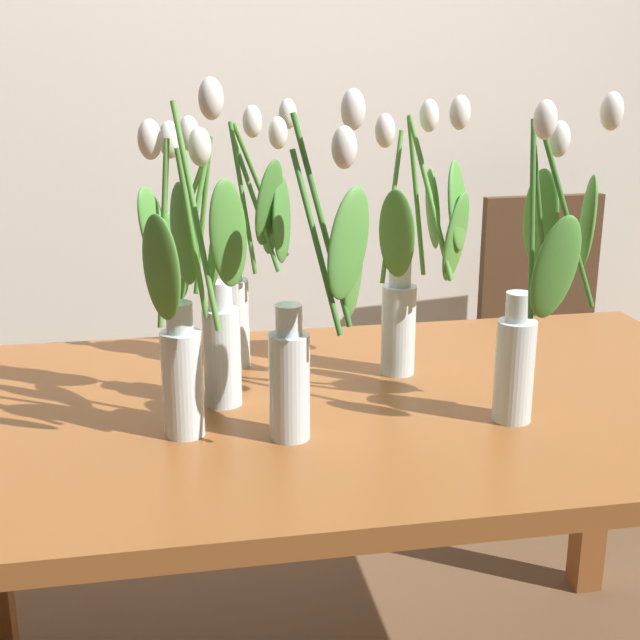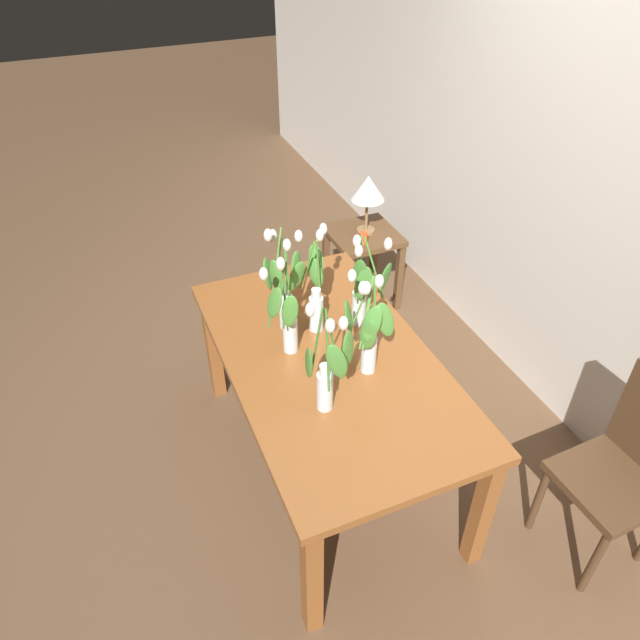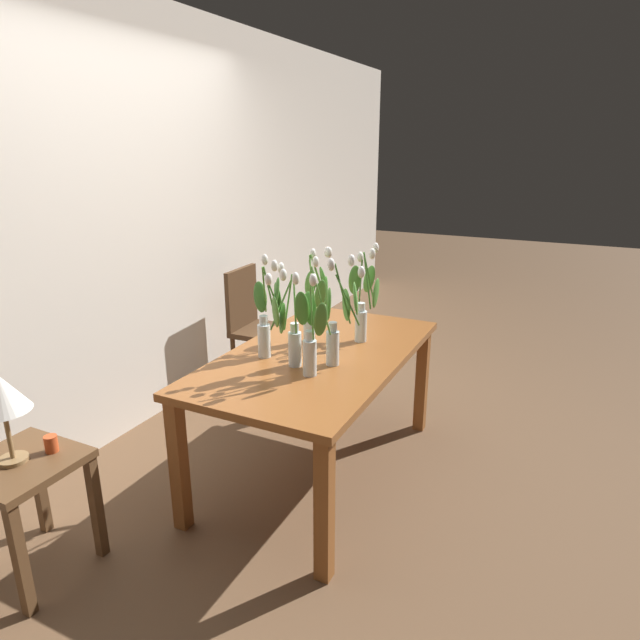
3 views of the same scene
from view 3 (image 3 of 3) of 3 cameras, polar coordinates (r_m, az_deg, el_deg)
The scene contains 13 objects.
ground_plane at distance 3.33m, azimuth -0.14°, elevation -15.34°, with size 18.00×18.00×0.00m, color brown.
room_wall_rear at distance 3.66m, azimuth -20.43°, elevation 9.30°, with size 9.00×0.10×2.70m, color silver.
dining_table at distance 3.03m, azimuth -0.15°, elevation -5.01°, with size 1.60×0.90×0.74m.
tulip_vase_0 at distance 2.64m, azimuth -0.64°, elevation -1.48°, with size 0.18×0.20×0.58m.
tulip_vase_1 at distance 2.91m, azimuth -5.50°, elevation 0.18°, with size 0.18×0.20×0.53m.
tulip_vase_2 at distance 2.72m, azimuth -3.04°, elevation -1.08°, with size 0.19×0.21×0.51m.
tulip_vase_3 at distance 3.10m, azimuth -0.56°, elevation 1.78°, with size 0.21×0.21×0.54m.
tulip_vase_4 at distance 3.13m, azimuth 4.56°, elevation 1.59°, with size 0.17×0.20×0.56m.
tulip_vase_5 at distance 2.78m, azimuth 2.00°, elevation -1.03°, with size 0.17×0.17×0.57m.
dining_chair at distance 4.25m, azimuth -6.92°, elevation -0.09°, with size 0.41×0.41×0.93m.
side_table at distance 2.76m, azimuth -28.49°, elevation -14.89°, with size 0.44×0.44×0.55m.
table_lamp at distance 2.58m, azimuth -30.35°, elevation -6.80°, with size 0.22×0.22×0.40m.
pillar_candle at distance 2.69m, azimuth -26.25°, elevation -11.51°, with size 0.06×0.06×0.07m, color #CC4C23.
Camera 3 is at (-2.50, -1.23, 1.82)m, focal length 30.67 mm.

